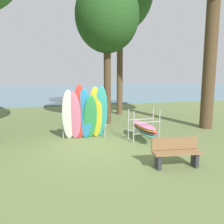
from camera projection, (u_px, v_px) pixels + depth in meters
name	position (u px, v px, depth m)	size (l,w,h in m)	color
ground_plane	(101.00, 148.00, 8.57)	(80.00, 80.00, 0.00)	olive
lake_water	(59.00, 90.00, 36.85)	(80.00, 36.00, 0.10)	slate
tree_deep_back	(107.00, 16.00, 11.96)	(3.28, 3.28, 7.51)	#4C3823
leaning_board_pile	(85.00, 115.00, 9.42)	(1.91, 1.07, 2.30)	white
board_storage_rack	(144.00, 127.00, 9.53)	(1.15, 2.13, 1.25)	#9EA0A5
park_bench	(176.00, 152.00, 6.78)	(1.44, 0.59, 0.85)	#2D2D33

